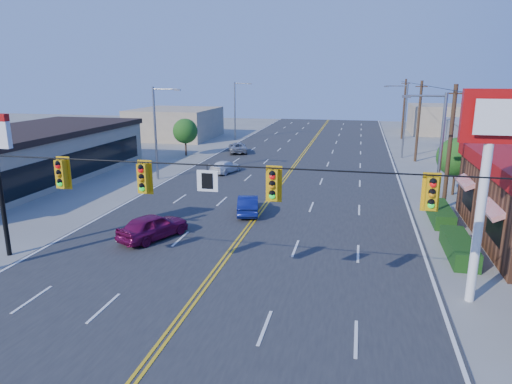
% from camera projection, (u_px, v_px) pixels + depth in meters
% --- Properties ---
extents(ground, '(160.00, 160.00, 0.00)m').
position_uv_depth(ground, '(181.00, 319.00, 17.31)').
color(ground, gray).
rests_on(ground, ground).
extents(road, '(20.00, 120.00, 0.06)m').
position_uv_depth(road, '(276.00, 191.00, 36.19)').
color(road, '#2D2D30').
rests_on(road, ground).
extents(signal_span, '(24.32, 0.34, 9.00)m').
position_uv_depth(signal_span, '(172.00, 194.00, 16.12)').
color(signal_span, '#47301E').
rests_on(signal_span, ground).
extents(kfc_pylon, '(2.20, 0.36, 8.50)m').
position_uv_depth(kfc_pylon, '(488.00, 155.00, 17.23)').
color(kfc_pylon, white).
rests_on(kfc_pylon, ground).
extents(strip_mall, '(10.40, 26.40, 4.40)m').
position_uv_depth(strip_mall, '(15.00, 157.00, 38.46)').
color(strip_mall, tan).
rests_on(strip_mall, ground).
extents(streetlight_se, '(2.55, 0.25, 8.00)m').
position_uv_depth(streetlight_se, '(437.00, 152.00, 27.09)').
color(streetlight_se, gray).
rests_on(streetlight_se, ground).
extents(streetlight_ne, '(2.55, 0.25, 8.00)m').
position_uv_depth(streetlight_ne, '(403.00, 117.00, 49.76)').
color(streetlight_ne, gray).
rests_on(streetlight_ne, ground).
extents(streetlight_sw, '(2.55, 0.25, 8.00)m').
position_uv_depth(streetlight_sw, '(157.00, 128.00, 39.27)').
color(streetlight_sw, gray).
rests_on(streetlight_sw, ground).
extents(streetlight_nw, '(2.55, 0.25, 8.00)m').
position_uv_depth(streetlight_nw, '(236.00, 107.00, 63.82)').
color(streetlight_nw, gray).
rests_on(streetlight_nw, ground).
extents(utility_pole_near, '(0.28, 0.28, 8.40)m').
position_uv_depth(utility_pole_near, '(449.00, 148.00, 30.65)').
color(utility_pole_near, '#47301E').
rests_on(utility_pole_near, ground).
extents(utility_pole_mid, '(0.28, 0.28, 8.40)m').
position_uv_depth(utility_pole_mid, '(418.00, 122.00, 47.65)').
color(utility_pole_mid, '#47301E').
rests_on(utility_pole_mid, ground).
extents(utility_pole_far, '(0.28, 0.28, 8.40)m').
position_uv_depth(utility_pole_far, '(404.00, 109.00, 64.64)').
color(utility_pole_far, '#47301E').
rests_on(utility_pole_far, ground).
extents(tree_kfc_rear, '(2.94, 2.94, 4.41)m').
position_uv_depth(tree_kfc_rear, '(456.00, 157.00, 34.47)').
color(tree_kfc_rear, '#47301E').
rests_on(tree_kfc_rear, ground).
extents(tree_west, '(2.80, 2.80, 4.20)m').
position_uv_depth(tree_west, '(185.00, 131.00, 51.50)').
color(tree_west, '#47301E').
rests_on(tree_west, ground).
extents(bld_east_mid, '(12.00, 10.00, 4.00)m').
position_uv_depth(bld_east_mid, '(506.00, 140.00, 49.88)').
color(bld_east_mid, gray).
rests_on(bld_east_mid, ground).
extents(bld_west_far, '(11.00, 12.00, 4.20)m').
position_uv_depth(bld_west_far, '(176.00, 123.00, 66.39)').
color(bld_west_far, tan).
rests_on(bld_west_far, ground).
extents(bld_east_far, '(10.00, 10.00, 4.40)m').
position_uv_depth(bld_east_far, '(444.00, 119.00, 71.24)').
color(bld_east_far, tan).
rests_on(bld_east_far, ground).
extents(car_magenta, '(3.32, 4.55, 1.44)m').
position_uv_depth(car_magenta, '(153.00, 227.00, 25.49)').
color(car_magenta, maroon).
rests_on(car_magenta, ground).
extents(car_blue, '(2.10, 3.97, 1.24)m').
position_uv_depth(car_blue, '(248.00, 205.00, 30.13)').
color(car_blue, navy).
rests_on(car_blue, ground).
extents(car_white, '(2.50, 4.10, 1.11)m').
position_uv_depth(car_white, '(225.00, 167.00, 42.71)').
color(car_white, white).
rests_on(car_white, ground).
extents(car_silver, '(3.23, 4.75, 1.21)m').
position_uv_depth(car_silver, '(238.00, 148.00, 53.67)').
color(car_silver, '#ABAAB0').
rests_on(car_silver, ground).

